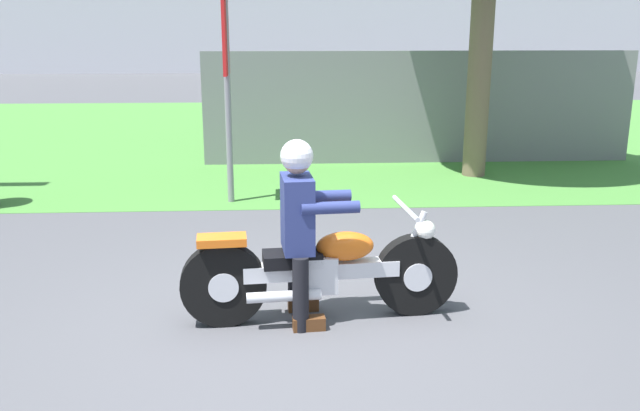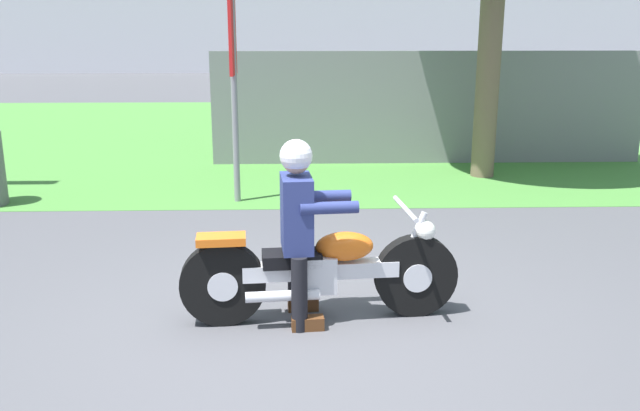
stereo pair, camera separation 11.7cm
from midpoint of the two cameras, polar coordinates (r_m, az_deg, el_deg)
ground at (r=5.07m, az=-2.37°, el=-10.62°), size 120.00×120.00×0.00m
grass_verge at (r=14.18m, az=-2.92°, el=6.07°), size 60.00×12.00×0.01m
motorcycle_lead at (r=5.14m, az=-0.46°, el=-5.53°), size 2.12×0.66×0.88m
rider_lead at (r=4.99m, az=-2.39°, el=-1.03°), size 0.57×0.49×1.40m
sign_banner at (r=8.49m, az=-8.29°, el=11.66°), size 0.08×0.60×2.60m
fence_segment at (r=11.14m, az=8.16°, el=8.16°), size 7.00×0.06×1.80m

